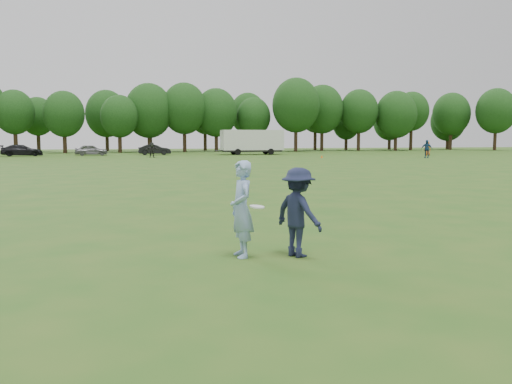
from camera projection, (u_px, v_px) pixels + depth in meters
ground at (267, 251)px, 10.43m from camera, size 200.00×200.00×0.00m
thrower at (242, 209)px, 9.87m from camera, size 0.46×0.67×1.77m
defender at (298, 212)px, 9.92m from camera, size 1.01×1.22×1.64m
player_far_b at (427, 149)px, 58.73m from camera, size 1.20×1.08×1.96m
player_far_c at (427, 149)px, 66.05m from camera, size 0.94×0.72×1.73m
player_far_d at (152, 150)px, 59.88m from camera, size 1.65×0.74×1.72m
car_d at (22, 150)px, 64.60m from camera, size 4.88×2.32×1.37m
car_e at (91, 150)px, 66.66m from camera, size 4.01×1.73×1.35m
car_f at (154, 150)px, 69.13m from camera, size 4.09×1.44×1.35m
field_cone at (322, 157)px, 59.19m from camera, size 0.28×0.28×0.30m
disc_in_play at (257, 207)px, 9.70m from camera, size 0.31×0.31×0.07m
cargo_trailer at (252, 141)px, 70.47m from camera, size 9.00×2.75×3.20m
treeline at (148, 112)px, 84.45m from camera, size 130.35×18.39×11.74m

